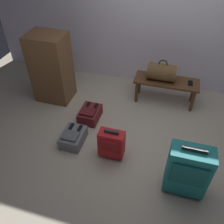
# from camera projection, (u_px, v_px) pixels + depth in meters

# --- Properties ---
(ground_plane) EXTENTS (6.60, 6.60, 0.00)m
(ground_plane) POSITION_uv_depth(u_px,v_px,m) (138.00, 143.00, 3.23)
(ground_plane) COLOR #B2A893
(back_wall) EXTENTS (6.00, 0.10, 2.80)m
(back_wall) POSITION_uv_depth(u_px,v_px,m) (166.00, 2.00, 3.47)
(back_wall) COLOR silver
(back_wall) RESTS_ON ground
(bench) EXTENTS (1.00, 0.36, 0.41)m
(bench) POSITION_uv_depth(u_px,v_px,m) (166.00, 84.00, 3.71)
(bench) COLOR brown
(bench) RESTS_ON ground
(duffel_bag_brown) EXTENTS (0.44, 0.26, 0.34)m
(duffel_bag_brown) POSITION_uv_depth(u_px,v_px,m) (162.00, 72.00, 3.60)
(duffel_bag_brown) COLOR brown
(duffel_bag_brown) RESTS_ON bench
(cell_phone) EXTENTS (0.07, 0.14, 0.01)m
(cell_phone) POSITION_uv_depth(u_px,v_px,m) (190.00, 83.00, 3.60)
(cell_phone) COLOR black
(cell_phone) RESTS_ON bench
(suitcase_upright_teal) EXTENTS (0.44, 0.25, 0.71)m
(suitcase_upright_teal) POSITION_uv_depth(u_px,v_px,m) (188.00, 170.00, 2.46)
(suitcase_upright_teal) COLOR #14666B
(suitcase_upright_teal) RESTS_ON ground
(suitcase_small_red) EXTENTS (0.32, 0.19, 0.46)m
(suitcase_small_red) POSITION_uv_depth(u_px,v_px,m) (111.00, 144.00, 2.91)
(suitcase_small_red) COLOR red
(suitcase_small_red) RESTS_ON ground
(backpack_maroon) EXTENTS (0.28, 0.38, 0.21)m
(backpack_maroon) POSITION_uv_depth(u_px,v_px,m) (90.00, 114.00, 3.54)
(backpack_maroon) COLOR maroon
(backpack_maroon) RESTS_ON ground
(backpack_grey) EXTENTS (0.28, 0.38, 0.21)m
(backpack_grey) POSITION_uv_depth(u_px,v_px,m) (73.00, 137.00, 3.18)
(backpack_grey) COLOR slate
(backpack_grey) RESTS_ON ground
(side_cabinet) EXTENTS (0.56, 0.44, 1.10)m
(side_cabinet) POSITION_uv_depth(u_px,v_px,m) (51.00, 68.00, 3.67)
(side_cabinet) COLOR brown
(side_cabinet) RESTS_ON ground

